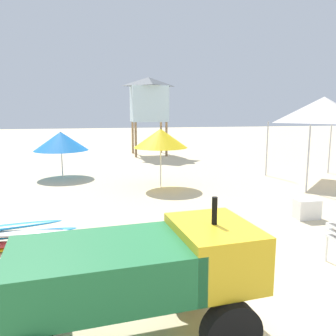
# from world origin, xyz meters

# --- Properties ---
(ground) EXTENTS (80.00, 80.00, 0.00)m
(ground) POSITION_xyz_m (0.00, 0.00, 0.00)
(ground) COLOR beige
(utility_cart) EXTENTS (2.66, 1.51, 1.50)m
(utility_cart) POSITION_xyz_m (-1.62, -0.64, 0.78)
(utility_cart) COLOR #1E6B38
(utility_cart) RESTS_ON ground
(surfboard_pile) EXTENTS (2.56, 0.88, 0.40)m
(surfboard_pile) POSITION_xyz_m (-3.72, 2.25, 0.20)
(surfboard_pile) COLOR yellow
(surfboard_pile) RESTS_ON ground
(popup_canopy) EXTENTS (2.60, 2.60, 2.80)m
(popup_canopy) POSITION_xyz_m (5.23, 6.34, 2.38)
(popup_canopy) COLOR #B2B2B7
(popup_canopy) RESTS_ON ground
(lifeguard_tower) EXTENTS (1.98, 1.98, 4.00)m
(lifeguard_tower) POSITION_xyz_m (0.61, 14.21, 2.88)
(lifeguard_tower) COLOR olive
(lifeguard_tower) RESTS_ON ground
(beach_umbrella_left) EXTENTS (1.66, 1.66, 1.81)m
(beach_umbrella_left) POSITION_xyz_m (-0.13, 6.56, 1.52)
(beach_umbrella_left) COLOR beige
(beach_umbrella_left) RESTS_ON ground
(beach_umbrella_mid) EXTENTS (1.90, 1.90, 1.62)m
(beach_umbrella_mid) POSITION_xyz_m (-3.31, 8.83, 1.28)
(beach_umbrella_mid) COLOR beige
(beach_umbrella_mid) RESTS_ON ground
(cooler_box) EXTENTS (0.52, 0.34, 0.44)m
(cooler_box) POSITION_xyz_m (2.49, 2.76, 0.22)
(cooler_box) COLOR white
(cooler_box) RESTS_ON ground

